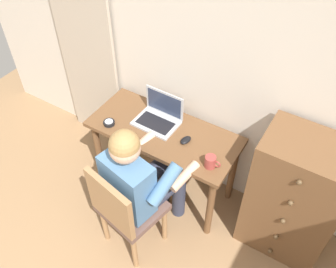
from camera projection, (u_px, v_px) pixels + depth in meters
name	position (u px, v px, depth m)	size (l,w,h in m)	color
wall_back	(219.00, 62.00, 2.55)	(4.80, 0.05, 2.50)	beige
curtain_panel	(85.00, 42.00, 3.08)	(0.61, 0.03, 2.13)	#BCAD99
desk	(164.00, 141.00, 2.90)	(1.20, 0.53, 0.72)	brown
dresser	(293.00, 197.00, 2.60)	(0.61, 0.46, 1.08)	brown
chair	(125.00, 209.00, 2.57)	(0.49, 0.48, 0.89)	brown
person_seated	(142.00, 178.00, 2.54)	(0.61, 0.64, 1.21)	#33384C
laptop	(159.00, 116.00, 2.86)	(0.35, 0.26, 0.24)	#B7BABF
computer_mouse	(186.00, 140.00, 2.72)	(0.06, 0.10, 0.03)	black
desk_clock	(109.00, 123.00, 2.86)	(0.09, 0.09, 0.03)	black
coffee_mug	(211.00, 162.00, 2.53)	(0.12, 0.08, 0.09)	#9E3D38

